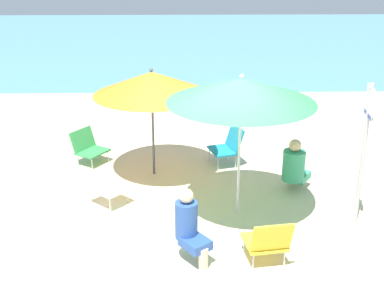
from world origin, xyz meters
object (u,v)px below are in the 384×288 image
at_px(umbrella_orange, 152,83).
at_px(person_a, 295,166).
at_px(umbrella_green, 241,91).
at_px(warning_sign, 366,136).
at_px(person_b, 189,225).
at_px(beach_chair_b, 88,146).
at_px(beach_chair_d, 103,186).
at_px(beach_chair_c, 268,241).
at_px(beach_chair_a, 229,144).

xyz_separation_m(umbrella_orange, person_a, (2.28, -0.70, -1.19)).
xyz_separation_m(umbrella_green, warning_sign, (1.67, -0.29, -0.57)).
distance_m(person_b, warning_sign, 2.70).
xyz_separation_m(umbrella_green, beach_chair_b, (-2.52, 1.99, -1.58)).
relative_size(beach_chair_d, person_b, 0.80).
xyz_separation_m(umbrella_orange, warning_sign, (2.98, -1.73, -0.30)).
bearing_deg(beach_chair_c, umbrella_orange, 20.26).
height_order(umbrella_orange, person_a, umbrella_orange).
distance_m(umbrella_green, person_b, 1.97).
distance_m(umbrella_green, person_a, 1.91).
distance_m(umbrella_green, beach_chair_c, 2.05).
bearing_deg(person_b, beach_chair_b, 172.44).
height_order(beach_chair_d, person_a, person_a).
height_order(umbrella_green, beach_chair_a, umbrella_green).
bearing_deg(beach_chair_d, person_a, -39.82).
height_order(umbrella_orange, beach_chair_d, umbrella_orange).
bearing_deg(umbrella_orange, beach_chair_b, 155.63).
bearing_deg(beach_chair_b, beach_chair_c, -16.40).
distance_m(umbrella_green, beach_chair_b, 3.58).
bearing_deg(person_b, umbrella_green, 110.98).
xyz_separation_m(beach_chair_c, person_a, (0.75, 2.07, 0.09)).
distance_m(beach_chair_c, person_a, 2.20).
xyz_separation_m(beach_chair_d, person_a, (2.99, 0.47, 0.10)).
height_order(umbrella_green, person_b, umbrella_green).
bearing_deg(warning_sign, umbrella_green, 177.08).
bearing_deg(person_b, beach_chair_d, -175.68).
height_order(umbrella_orange, beach_chair_b, umbrella_orange).
bearing_deg(beach_chair_c, beach_chair_b, 30.93).
distance_m(beach_chair_d, warning_sign, 3.85).
xyz_separation_m(umbrella_green, beach_chair_a, (0.02, 1.86, -1.51)).
xyz_separation_m(beach_chair_c, person_b, (-0.97, 0.15, 0.15)).
bearing_deg(beach_chair_a, person_b, 59.32).
distance_m(umbrella_orange, beach_chair_c, 3.41).
bearing_deg(umbrella_orange, warning_sign, -30.11).
bearing_deg(beach_chair_c, beach_chair_d, 45.72).
bearing_deg(person_a, beach_chair_d, 132.30).
relative_size(beach_chair_c, person_a, 0.75).
relative_size(umbrella_green, person_a, 2.36).
bearing_deg(beach_chair_a, beach_chair_b, -19.75).
distance_m(beach_chair_c, beach_chair_d, 2.75).
relative_size(umbrella_orange, beach_chair_a, 2.77).
bearing_deg(umbrella_green, beach_chair_b, 141.70).
xyz_separation_m(person_a, person_b, (-1.72, -1.92, 0.06)).
distance_m(umbrella_green, warning_sign, 1.79).
height_order(umbrella_green, beach_chair_c, umbrella_green).
height_order(beach_chair_b, warning_sign, warning_sign).
bearing_deg(warning_sign, beach_chair_d, 178.15).
bearing_deg(warning_sign, person_b, -152.97).
xyz_separation_m(umbrella_green, beach_chair_c, (0.24, -1.32, -1.55)).
xyz_separation_m(beach_chair_a, beach_chair_d, (-2.03, -1.58, -0.04)).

